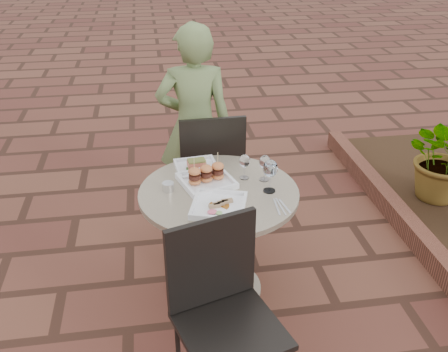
{
  "coord_description": "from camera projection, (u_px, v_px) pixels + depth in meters",
  "views": [
    {
      "loc": [
        -0.2,
        -2.55,
        2.14
      ],
      "look_at": [
        0.18,
        -0.16,
        0.82
      ],
      "focal_mm": 40.0,
      "sensor_mm": 36.0,
      "label": 1
    }
  ],
  "objects": [
    {
      "name": "plate_tuna",
      "position": [
        219.0,
        205.0,
        2.62
      ],
      "size": [
        0.34,
        0.34,
        0.03
      ],
      "rotation": [
        0.0,
        0.0,
        -0.29
      ],
      "color": "white",
      "rests_on": "cafe_table"
    },
    {
      "name": "cutlery_set",
      "position": [
        281.0,
        207.0,
        2.64
      ],
      "size": [
        0.09,
        0.18,
        0.0
      ],
      "primitive_type": null,
      "rotation": [
        0.0,
        0.0,
        0.09
      ],
      "color": "silver",
      "rests_on": "cafe_table"
    },
    {
      "name": "plate_sliders",
      "position": [
        206.0,
        177.0,
        2.85
      ],
      "size": [
        0.35,
        0.35,
        0.18
      ],
      "rotation": [
        0.0,
        0.0,
        0.3
      ],
      "color": "white",
      "rests_on": "cafe_table"
    },
    {
      "name": "chair_far",
      "position": [
        211.0,
        164.0,
        3.48
      ],
      "size": [
        0.45,
        0.45,
        0.93
      ],
      "rotation": [
        0.0,
        0.0,
        3.17
      ],
      "color": "black",
      "rests_on": "ground"
    },
    {
      "name": "plate_salmon",
      "position": [
        197.0,
        167.0,
        3.0
      ],
      "size": [
        0.27,
        0.27,
        0.07
      ],
      "rotation": [
        0.0,
        0.0,
        0.1
      ],
      "color": "white",
      "rests_on": "cafe_table"
    },
    {
      "name": "planter_curb",
      "position": [
        403.0,
        220.0,
        3.71
      ],
      "size": [
        0.12,
        3.0,
        0.15
      ],
      "primitive_type": "cube",
      "color": "brown",
      "rests_on": "ground"
    },
    {
      "name": "ground",
      "position": [
        194.0,
        276.0,
        3.27
      ],
      "size": [
        60.0,
        60.0,
        0.0
      ],
      "primitive_type": "plane",
      "color": "brown",
      "rests_on": "ground"
    },
    {
      "name": "diner",
      "position": [
        195.0,
        126.0,
        3.58
      ],
      "size": [
        0.56,
        0.39,
        1.48
      ],
      "primitive_type": "imported",
      "rotation": [
        0.0,
        0.0,
        3.08
      ],
      "color": "#5E713E",
      "rests_on": "ground"
    },
    {
      "name": "wine_glass_mid",
      "position": [
        245.0,
        162.0,
        2.87
      ],
      "size": [
        0.06,
        0.06,
        0.15
      ],
      "color": "white",
      "rests_on": "cafe_table"
    },
    {
      "name": "wine_glass_far",
      "position": [
        265.0,
        163.0,
        2.85
      ],
      "size": [
        0.07,
        0.07,
        0.16
      ],
      "color": "white",
      "rests_on": "cafe_table"
    },
    {
      "name": "steel_ramekin",
      "position": [
        168.0,
        187.0,
        2.78
      ],
      "size": [
        0.07,
        0.07,
        0.05
      ],
      "primitive_type": "cylinder",
      "rotation": [
        0.0,
        0.0,
        0.11
      ],
      "color": "silver",
      "rests_on": "cafe_table"
    },
    {
      "name": "wine_glass_right",
      "position": [
        270.0,
        169.0,
        2.72
      ],
      "size": [
        0.08,
        0.08,
        0.19
      ],
      "color": "white",
      "rests_on": "cafe_table"
    },
    {
      "name": "chair_near",
      "position": [
        222.0,
        300.0,
        2.28
      ],
      "size": [
        0.55,
        0.55,
        0.93
      ],
      "rotation": [
        0.0,
        0.0,
        0.3
      ],
      "color": "black",
      "rests_on": "ground"
    },
    {
      "name": "potted_plant_a",
      "position": [
        447.0,
        157.0,
        3.87
      ],
      "size": [
        0.76,
        0.69,
        0.71
      ],
      "primitive_type": "imported",
      "rotation": [
        0.0,
        0.0,
        -0.24
      ],
      "color": "#33662D",
      "rests_on": "mulch_bed"
    },
    {
      "name": "cafe_table",
      "position": [
        219.0,
        227.0,
        2.91
      ],
      "size": [
        0.9,
        0.9,
        0.73
      ],
      "color": "gray",
      "rests_on": "ground"
    }
  ]
}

